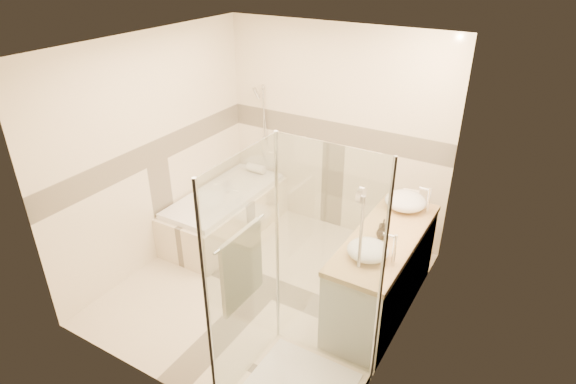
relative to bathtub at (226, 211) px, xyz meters
The scene contains 12 objects.
room 1.57m from the bathtub, 30.53° to the right, with size 2.82×3.02×2.52m.
bathtub is the anchor object (origin of this frame).
vanity 2.18m from the bathtub, ahead, with size 0.58×1.62×0.85m.
shower_enclosure 2.47m from the bathtub, 41.10° to the right, with size 0.96×0.93×2.04m.
vessel_sink_near 2.23m from the bathtub, ahead, with size 0.41×0.41×0.17m, color white.
vessel_sink_far 2.34m from the bathtub, 19.64° to the right, with size 0.36×0.36×0.14m, color white.
faucet_near 2.46m from the bathtub, ahead, with size 0.12×0.03×0.29m.
faucet_far 2.57m from the bathtub, 17.96° to the right, with size 0.12×0.03×0.30m.
amenity_bottle_a 2.26m from the bathtub, 10.65° to the right, with size 0.08×0.08×0.18m, color black.
amenity_bottle_b 2.26m from the bathtub, 11.07° to the right, with size 0.11×0.11×0.14m, color black.
folded_towels 2.24m from the bathtub, ahead, with size 0.16×0.27×0.09m, color white.
rolled_towel 0.74m from the bathtub, 89.53° to the left, with size 0.11×0.11×0.25m, color white.
Camera 1 is at (2.25, -3.38, 3.26)m, focal length 30.00 mm.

